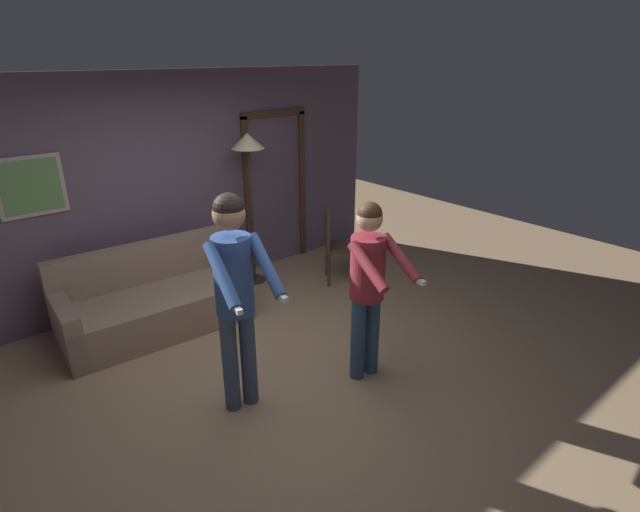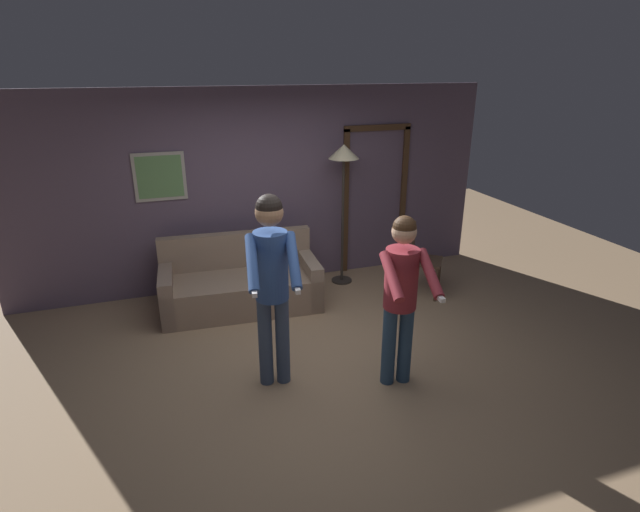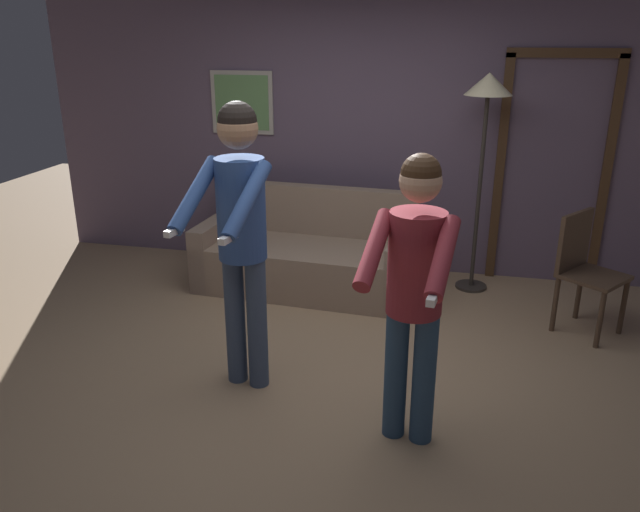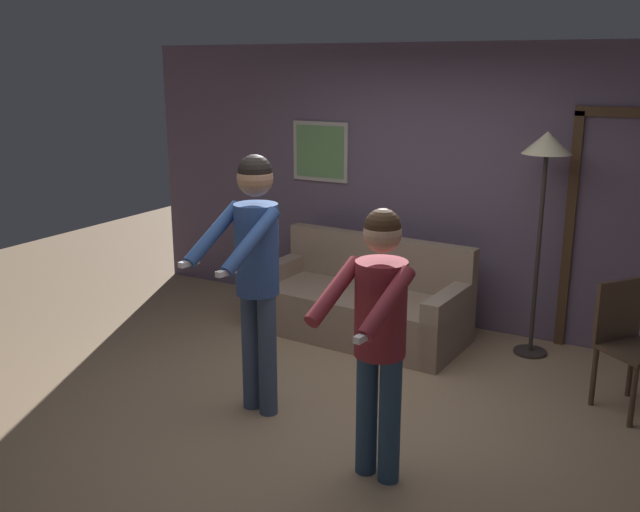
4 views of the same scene
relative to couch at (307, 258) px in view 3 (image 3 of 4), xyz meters
The scene contains 7 objects.
ground_plane 1.59m from the couch, 74.62° to the right, with size 12.00×12.00×0.00m, color tan.
back_wall_assembly 1.31m from the couch, 58.54° to the left, with size 6.40×0.10×2.60m.
couch is the anchor object (origin of this frame).
torchiere_lamp 2.03m from the couch, 11.96° to the left, with size 0.40×0.40×1.89m.
person_standing_left 1.91m from the couch, 89.53° to the right, with size 0.50×0.71×1.84m.
person_standing_right 2.45m from the couch, 61.89° to the right, with size 0.49×0.68×1.65m.
dining_chair_distant 2.31m from the couch, ahead, with size 0.59×0.59×0.93m.
Camera 3 is at (0.88, -3.62, 2.22)m, focal length 35.00 mm.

